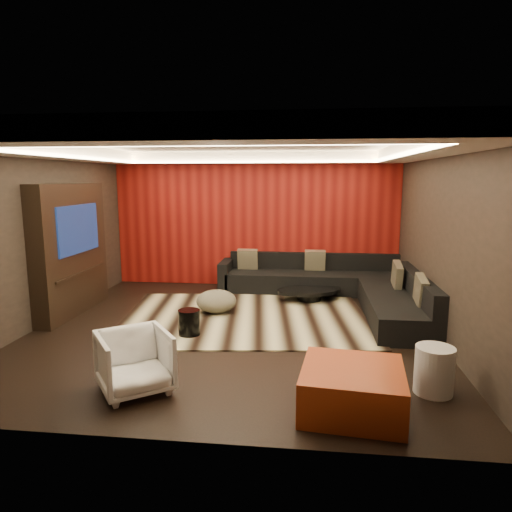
# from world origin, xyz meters

# --- Properties ---
(floor) EXTENTS (6.00, 6.00, 0.02)m
(floor) POSITION_xyz_m (0.00, 0.00, -0.01)
(floor) COLOR black
(floor) RESTS_ON ground
(ceiling) EXTENTS (6.00, 6.00, 0.02)m
(ceiling) POSITION_xyz_m (0.00, 0.00, 2.81)
(ceiling) COLOR silver
(ceiling) RESTS_ON ground
(wall_back) EXTENTS (6.00, 0.02, 2.80)m
(wall_back) POSITION_xyz_m (0.00, 3.01, 1.40)
(wall_back) COLOR black
(wall_back) RESTS_ON ground
(wall_left) EXTENTS (0.02, 6.00, 2.80)m
(wall_left) POSITION_xyz_m (-3.01, 0.00, 1.40)
(wall_left) COLOR black
(wall_left) RESTS_ON ground
(wall_right) EXTENTS (0.02, 6.00, 2.80)m
(wall_right) POSITION_xyz_m (3.01, 0.00, 1.40)
(wall_right) COLOR black
(wall_right) RESTS_ON ground
(red_feature_wall) EXTENTS (5.98, 0.05, 2.78)m
(red_feature_wall) POSITION_xyz_m (0.00, 2.97, 1.40)
(red_feature_wall) COLOR #6B0C0A
(red_feature_wall) RESTS_ON ground
(soffit_back) EXTENTS (6.00, 0.60, 0.22)m
(soffit_back) POSITION_xyz_m (0.00, 2.70, 2.69)
(soffit_back) COLOR silver
(soffit_back) RESTS_ON ground
(soffit_front) EXTENTS (6.00, 0.60, 0.22)m
(soffit_front) POSITION_xyz_m (0.00, -2.70, 2.69)
(soffit_front) COLOR silver
(soffit_front) RESTS_ON ground
(soffit_left) EXTENTS (0.60, 4.80, 0.22)m
(soffit_left) POSITION_xyz_m (-2.70, 0.00, 2.69)
(soffit_left) COLOR silver
(soffit_left) RESTS_ON ground
(soffit_right) EXTENTS (0.60, 4.80, 0.22)m
(soffit_right) POSITION_xyz_m (2.70, 0.00, 2.69)
(soffit_right) COLOR silver
(soffit_right) RESTS_ON ground
(cove_back) EXTENTS (4.80, 0.08, 0.04)m
(cove_back) POSITION_xyz_m (0.00, 2.36, 2.60)
(cove_back) COLOR #FFD899
(cove_back) RESTS_ON ground
(cove_front) EXTENTS (4.80, 0.08, 0.04)m
(cove_front) POSITION_xyz_m (0.00, -2.36, 2.60)
(cove_front) COLOR #FFD899
(cove_front) RESTS_ON ground
(cove_left) EXTENTS (0.08, 4.80, 0.04)m
(cove_left) POSITION_xyz_m (-2.36, 0.00, 2.60)
(cove_left) COLOR #FFD899
(cove_left) RESTS_ON ground
(cove_right) EXTENTS (0.08, 4.80, 0.04)m
(cove_right) POSITION_xyz_m (2.36, 0.00, 2.60)
(cove_right) COLOR #FFD899
(cove_right) RESTS_ON ground
(tv_surround) EXTENTS (0.30, 2.00, 2.20)m
(tv_surround) POSITION_xyz_m (-2.85, 0.60, 1.10)
(tv_surround) COLOR black
(tv_surround) RESTS_ON ground
(tv_screen) EXTENTS (0.04, 1.30, 0.80)m
(tv_screen) POSITION_xyz_m (-2.69, 0.60, 1.45)
(tv_screen) COLOR black
(tv_screen) RESTS_ON ground
(tv_shelf) EXTENTS (0.04, 1.60, 0.04)m
(tv_shelf) POSITION_xyz_m (-2.69, 0.60, 0.70)
(tv_shelf) COLOR black
(tv_shelf) RESTS_ON ground
(rug) EXTENTS (4.31, 3.42, 0.02)m
(rug) POSITION_xyz_m (0.12, 0.63, 0.01)
(rug) COLOR beige
(rug) RESTS_ON floor
(coffee_table) EXTENTS (1.60, 1.60, 0.21)m
(coffee_table) POSITION_xyz_m (1.17, 1.83, 0.12)
(coffee_table) COLOR black
(coffee_table) RESTS_ON rug
(drum_stool) EXTENTS (0.33, 0.33, 0.37)m
(drum_stool) POSITION_xyz_m (-0.58, -0.33, 0.21)
(drum_stool) COLOR black
(drum_stool) RESTS_ON rug
(striped_pouf) EXTENTS (0.72, 0.72, 0.38)m
(striped_pouf) POSITION_xyz_m (-0.41, 0.85, 0.21)
(striped_pouf) COLOR #B3AD8B
(striped_pouf) RESTS_ON rug
(white_side_table) EXTENTS (0.53, 0.53, 0.52)m
(white_side_table) POSITION_xyz_m (2.50, -1.78, 0.26)
(white_side_table) COLOR silver
(white_side_table) RESTS_ON floor
(orange_ottoman) EXTENTS (1.09, 1.09, 0.44)m
(orange_ottoman) POSITION_xyz_m (1.59, -2.26, 0.22)
(orange_ottoman) COLOR #9C2714
(orange_ottoman) RESTS_ON floor
(armchair) EXTENTS (1.01, 1.02, 0.67)m
(armchair) POSITION_xyz_m (-0.70, -2.12, 0.34)
(armchair) COLOR silver
(armchair) RESTS_ON floor
(sectional_sofa) EXTENTS (3.65, 3.50, 0.75)m
(sectional_sofa) POSITION_xyz_m (1.73, 1.86, 0.26)
(sectional_sofa) COLOR black
(sectional_sofa) RESTS_ON floor
(throw_pillows) EXTENTS (3.21, 2.76, 0.50)m
(throw_pillows) POSITION_xyz_m (1.67, 1.78, 0.62)
(throw_pillows) COLOR tan
(throw_pillows) RESTS_ON sectional_sofa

